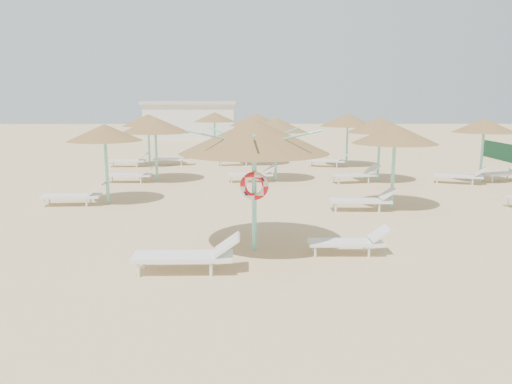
{
  "coord_description": "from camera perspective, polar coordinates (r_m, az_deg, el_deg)",
  "views": [
    {
      "loc": [
        -0.19,
        -10.98,
        3.47
      ],
      "look_at": [
        -0.15,
        0.64,
        1.3
      ],
      "focal_mm": 35.0,
      "sensor_mm": 36.0,
      "label": 1
    }
  ],
  "objects": [
    {
      "name": "ground",
      "position": [
        11.52,
        0.76,
        -6.96
      ],
      "size": [
        120.0,
        120.0,
        0.0
      ],
      "primitive_type": "plane",
      "color": "tan",
      "rests_on": "ground"
    },
    {
      "name": "service_hut",
      "position": [
        46.39,
        -7.45,
        8.24
      ],
      "size": [
        8.4,
        4.4,
        3.25
      ],
      "color": "silver",
      "rests_on": "ground"
    },
    {
      "name": "main_palapa",
      "position": [
        11.23,
        -0.2,
        6.36
      ],
      "size": [
        3.39,
        3.39,
        3.04
      ],
      "color": "#80DECD",
      "rests_on": "ground"
    },
    {
      "name": "palapa_field",
      "position": [
        22.37,
        4.04,
        7.6
      ],
      "size": [
        20.07,
        17.75,
        2.72
      ],
      "color": "#80DECD",
      "rests_on": "ground"
    },
    {
      "name": "lounger_main_b",
      "position": [
        11.51,
        10.8,
        -5.54
      ],
      "size": [
        1.81,
        0.55,
        0.66
      ],
      "rotation": [
        0.0,
        0.0,
        -0.0
      ],
      "color": "white",
      "rests_on": "ground"
    },
    {
      "name": "lounger_main_a",
      "position": [
        10.24,
        -7.54,
        -7.12
      ],
      "size": [
        2.18,
        0.69,
        0.79
      ],
      "rotation": [
        0.0,
        0.0,
        0.02
      ],
      "color": "white",
      "rests_on": "ground"
    }
  ]
}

